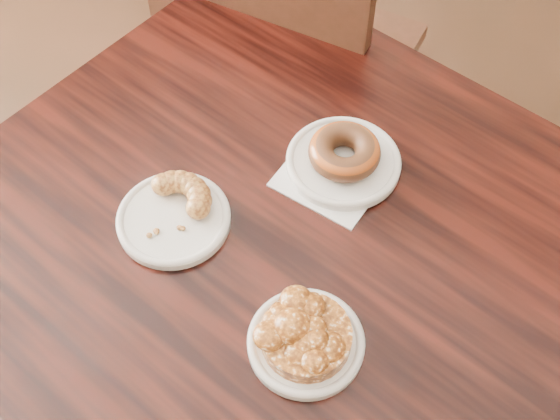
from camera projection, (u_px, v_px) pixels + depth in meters
The scene contains 9 objects.
cafe_table at pixel (267, 346), 1.32m from camera, with size 0.95×0.95×0.75m, color black.
chair_far at pixel (300, 59), 1.65m from camera, with size 0.50×0.50×0.90m, color black, non-canonical shape.
napkin at pixel (334, 174), 1.08m from camera, with size 0.15×0.15×0.00m, color white.
plate_donut at pixel (343, 162), 1.08m from camera, with size 0.18×0.18×0.01m, color silver.
plate_cruller at pixel (174, 219), 1.03m from camera, with size 0.17×0.17×0.01m, color silver.
plate_fritter at pixel (306, 343), 0.92m from camera, with size 0.15×0.15×0.01m, color silver.
glazed_donut at pixel (344, 152), 1.06m from camera, with size 0.11×0.11×0.04m, color #893714.
apple_fritter at pixel (306, 334), 0.90m from camera, with size 0.16×0.16×0.04m, color #492007, non-canonical shape.
cruller_fragment at pixel (172, 211), 1.01m from camera, with size 0.12×0.12×0.03m, color #623113, non-canonical shape.
Camera 1 is at (0.14, -0.36, 1.61)m, focal length 45.00 mm.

